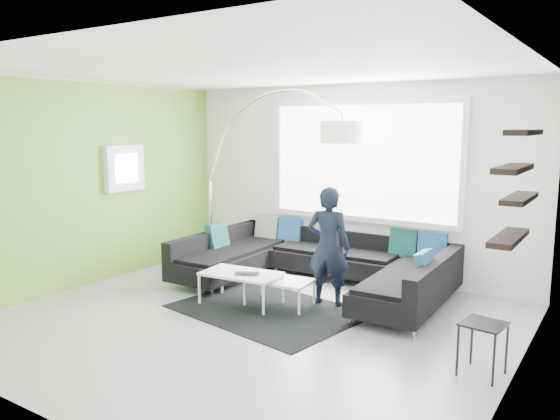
{
  "coord_description": "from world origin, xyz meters",
  "views": [
    {
      "loc": [
        3.52,
        -4.76,
        2.22
      ],
      "look_at": [
        -0.19,
        0.9,
        1.16
      ],
      "focal_mm": 35.0,
      "sensor_mm": 36.0,
      "label": 1
    }
  ],
  "objects_px": {
    "sectional_sofa": "(314,265)",
    "person": "(329,246)",
    "side_table": "(482,349)",
    "laptop": "(247,275)",
    "arc_lamp": "(210,181)",
    "coffee_table": "(260,289)"
  },
  "relations": [
    {
      "from": "coffee_table",
      "to": "side_table",
      "type": "distance_m",
      "value": 2.81
    },
    {
      "from": "coffee_table",
      "to": "person",
      "type": "relative_size",
      "value": 0.84
    },
    {
      "from": "sectional_sofa",
      "to": "laptop",
      "type": "distance_m",
      "value": 1.15
    },
    {
      "from": "side_table",
      "to": "person",
      "type": "distance_m",
      "value": 2.34
    },
    {
      "from": "arc_lamp",
      "to": "person",
      "type": "bearing_deg",
      "value": -14.17
    },
    {
      "from": "laptop",
      "to": "arc_lamp",
      "type": "bearing_deg",
      "value": 113.98
    },
    {
      "from": "side_table",
      "to": "person",
      "type": "height_order",
      "value": "person"
    },
    {
      "from": "coffee_table",
      "to": "side_table",
      "type": "bearing_deg",
      "value": -15.6
    },
    {
      "from": "sectional_sofa",
      "to": "side_table",
      "type": "relative_size",
      "value": 7.37
    },
    {
      "from": "arc_lamp",
      "to": "person",
      "type": "xyz_separation_m",
      "value": [
        2.42,
        -0.62,
        -0.62
      ]
    },
    {
      "from": "laptop",
      "to": "coffee_table",
      "type": "bearing_deg",
      "value": 36.99
    },
    {
      "from": "arc_lamp",
      "to": "coffee_table",
      "type": "bearing_deg",
      "value": -32.37
    },
    {
      "from": "sectional_sofa",
      "to": "laptop",
      "type": "height_order",
      "value": "sectional_sofa"
    },
    {
      "from": "sectional_sofa",
      "to": "person",
      "type": "relative_size",
      "value": 2.42
    },
    {
      "from": "sectional_sofa",
      "to": "arc_lamp",
      "type": "xyz_separation_m",
      "value": [
        -1.96,
        0.17,
        1.02
      ]
    },
    {
      "from": "arc_lamp",
      "to": "laptop",
      "type": "height_order",
      "value": "arc_lamp"
    },
    {
      "from": "side_table",
      "to": "laptop",
      "type": "bearing_deg",
      "value": 173.67
    },
    {
      "from": "arc_lamp",
      "to": "side_table",
      "type": "distance_m",
      "value": 4.9
    },
    {
      "from": "coffee_table",
      "to": "side_table",
      "type": "height_order",
      "value": "side_table"
    },
    {
      "from": "laptop",
      "to": "person",
      "type": "bearing_deg",
      "value": 11.66
    },
    {
      "from": "sectional_sofa",
      "to": "side_table",
      "type": "distance_m",
      "value": 2.91
    },
    {
      "from": "coffee_table",
      "to": "sectional_sofa",
      "type": "bearing_deg",
      "value": 70.3
    }
  ]
}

